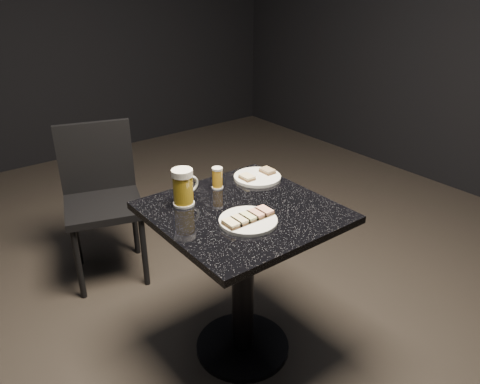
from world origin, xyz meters
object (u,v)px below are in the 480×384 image
beer_mug (183,187)px  chair (101,193)px  plate_small (257,177)px  table (243,259)px  beer_tumbler (217,178)px  plate_large (248,221)px

beer_mug → chair: beer_mug is taller
plate_small → beer_mug: bearing=-177.6°
table → chair: 1.04m
beer_mug → beer_tumbler: beer_mug is taller
plate_small → chair: bearing=119.3°
table → chair: chair is taller
plate_small → beer_mug: 0.42m
chair → plate_large: bearing=-81.7°
plate_large → beer_tumbler: (0.09, 0.33, 0.04)m
plate_small → beer_tumbler: bearing=171.8°
plate_large → chair: size_ratio=0.26×
plate_large → table: plate_large is taller
plate_large → chair: (-0.16, 1.12, -0.26)m
plate_small → beer_tumbler: size_ratio=2.26×
plate_small → plate_large: bearing=-134.5°
chair → table: bearing=-78.1°
plate_large → beer_mug: (-0.11, 0.28, 0.07)m
beer_mug → chair: size_ratio=0.18×
beer_mug → chair: (-0.05, 0.84, -0.33)m
plate_large → table: (0.05, 0.10, -0.25)m
table → beer_tumbler: 0.37m
beer_tumbler → plate_small: bearing=-8.2°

